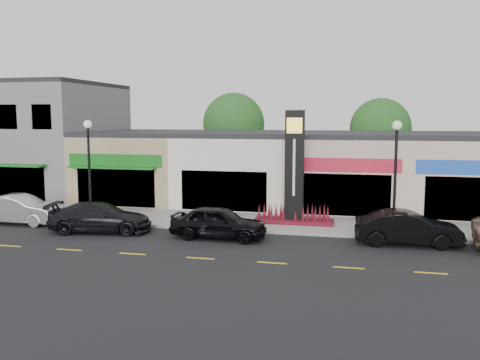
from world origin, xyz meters
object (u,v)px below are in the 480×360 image
(car_black_sedan, at_px, (219,222))
(car_black_conv, at_px, (408,228))
(car_dark_sedan, at_px, (100,217))
(car_white_van, at_px, (19,209))
(pylon_sign, at_px, (294,184))
(lamp_west_near, at_px, (89,160))
(lamp_east_near, at_px, (396,166))

(car_black_sedan, xyz_separation_m, car_black_conv, (8.71, 0.68, -0.01))
(car_dark_sedan, xyz_separation_m, car_black_sedan, (6.21, -0.01, 0.04))
(car_white_van, relative_size, car_black_conv, 1.02)
(pylon_sign, bearing_deg, car_black_conv, -28.28)
(car_white_van, distance_m, car_black_sedan, 11.54)
(lamp_west_near, relative_size, lamp_east_near, 1.00)
(lamp_west_near, xyz_separation_m, car_dark_sedan, (1.62, -1.96, -2.73))
(car_dark_sedan, height_order, car_black_conv, car_black_conv)
(lamp_west_near, height_order, lamp_east_near, same)
(lamp_east_near, distance_m, pylon_sign, 5.42)
(lamp_west_near, distance_m, pylon_sign, 11.19)
(lamp_east_near, xyz_separation_m, car_black_conv, (0.54, -1.28, -2.70))
(lamp_west_near, xyz_separation_m, car_white_van, (-3.68, -1.10, -2.69))
(lamp_west_near, xyz_separation_m, car_black_conv, (16.54, -1.28, -2.70))
(car_white_van, distance_m, car_black_conv, 20.22)
(car_white_van, xyz_separation_m, car_black_conv, (20.22, -0.18, -0.01))
(car_white_van, xyz_separation_m, car_black_sedan, (11.51, -0.86, -0.00))
(lamp_west_near, bearing_deg, lamp_east_near, 0.00)
(pylon_sign, relative_size, car_white_van, 1.26)
(car_white_van, bearing_deg, pylon_sign, -80.55)
(lamp_east_near, relative_size, car_white_van, 1.14)
(lamp_east_near, bearing_deg, pylon_sign, 161.25)
(car_white_van, relative_size, car_black_sedan, 1.04)
(lamp_west_near, relative_size, car_white_van, 1.14)
(lamp_east_near, distance_m, car_black_sedan, 8.82)
(pylon_sign, bearing_deg, car_black_sedan, -130.89)
(car_white_van, height_order, car_dark_sedan, car_white_van)
(lamp_west_near, distance_m, car_black_sedan, 8.51)
(pylon_sign, height_order, car_white_van, pylon_sign)
(lamp_east_near, distance_m, car_white_van, 19.89)
(car_black_conv, bearing_deg, car_black_sedan, 92.88)
(lamp_west_near, distance_m, car_black_conv, 16.81)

